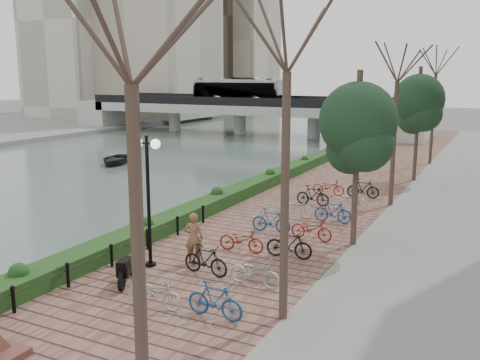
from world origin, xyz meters
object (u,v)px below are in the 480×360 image
Objects in this scene: pedestrian at (194,238)px; lamppost at (148,172)px; motorcycle at (127,267)px; boat at (116,159)px.

lamppost is at bearing 15.98° from pedestrian.
motorcycle is (0.24, -1.53, -2.71)m from lamppost.
motorcycle is at bearing -81.19° from lamppost.
motorcycle is 25.82m from boat.
boat is (-16.51, 18.11, -3.29)m from lamppost.
lamppost is 2.75m from pedestrian.
lamppost reaches higher than pedestrian.
lamppost reaches higher than boat.
lamppost is at bearing -67.76° from boat.
lamppost is 2.77× the size of motorcycle.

